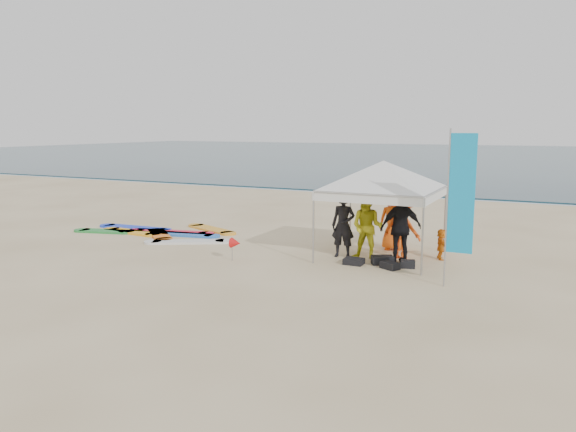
{
  "coord_description": "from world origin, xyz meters",
  "views": [
    {
      "loc": [
        6.42,
        -10.87,
        3.6
      ],
      "look_at": [
        -0.13,
        2.6,
        1.2
      ],
      "focal_mm": 35.0,
      "sensor_mm": 36.0,
      "label": 1
    }
  ],
  "objects_px": {
    "person_orange_a": "(402,228)",
    "marker_pennant": "(236,243)",
    "person_orange_b": "(394,220)",
    "canopy_tent": "(384,161)",
    "person_seated": "(441,244)",
    "surfboard_spread": "(162,233)",
    "person_black_a": "(343,225)",
    "person_yellow": "(367,227)",
    "person_black_b": "(401,228)",
    "feather_flag": "(460,196)"
  },
  "relations": [
    {
      "from": "person_yellow",
      "to": "marker_pennant",
      "type": "distance_m",
      "value": 3.58
    },
    {
      "from": "person_orange_b",
      "to": "canopy_tent",
      "type": "xyz_separation_m",
      "value": [
        -0.04,
        -1.07,
        1.79
      ]
    },
    {
      "from": "canopy_tent",
      "to": "feather_flag",
      "type": "bearing_deg",
      "value": -42.44
    },
    {
      "from": "person_yellow",
      "to": "feather_flag",
      "type": "relative_size",
      "value": 0.51
    },
    {
      "from": "person_black_a",
      "to": "person_seated",
      "type": "xyz_separation_m",
      "value": [
        2.52,
        0.89,
        -0.47
      ]
    },
    {
      "from": "person_orange_b",
      "to": "person_black_b",
      "type": "bearing_deg",
      "value": 105.14
    },
    {
      "from": "person_seated",
      "to": "person_black_b",
      "type": "bearing_deg",
      "value": 113.51
    },
    {
      "from": "person_black_b",
      "to": "surfboard_spread",
      "type": "relative_size",
      "value": 0.34
    },
    {
      "from": "person_orange_a",
      "to": "surfboard_spread",
      "type": "distance_m",
      "value": 8.26
    },
    {
      "from": "person_black_a",
      "to": "surfboard_spread",
      "type": "bearing_deg",
      "value": 169.93
    },
    {
      "from": "person_black_b",
      "to": "feather_flag",
      "type": "distance_m",
      "value": 2.68
    },
    {
      "from": "person_seated",
      "to": "feather_flag",
      "type": "xyz_separation_m",
      "value": [
        0.84,
        -2.65,
        1.67
      ]
    },
    {
      "from": "person_yellow",
      "to": "person_black_b",
      "type": "height_order",
      "value": "person_black_b"
    },
    {
      "from": "person_black_b",
      "to": "surfboard_spread",
      "type": "distance_m",
      "value": 8.42
    },
    {
      "from": "canopy_tent",
      "to": "marker_pennant",
      "type": "height_order",
      "value": "canopy_tent"
    },
    {
      "from": "person_black_a",
      "to": "person_orange_a",
      "type": "height_order",
      "value": "person_black_a"
    },
    {
      "from": "marker_pennant",
      "to": "person_black_b",
      "type": "bearing_deg",
      "value": 22.6
    },
    {
      "from": "person_yellow",
      "to": "person_orange_b",
      "type": "height_order",
      "value": "person_yellow"
    },
    {
      "from": "canopy_tent",
      "to": "marker_pennant",
      "type": "distance_m",
      "value": 4.57
    },
    {
      "from": "marker_pennant",
      "to": "surfboard_spread",
      "type": "relative_size",
      "value": 0.11
    },
    {
      "from": "person_orange_b",
      "to": "canopy_tent",
      "type": "height_order",
      "value": "canopy_tent"
    },
    {
      "from": "person_orange_a",
      "to": "feather_flag",
      "type": "relative_size",
      "value": 0.47
    },
    {
      "from": "person_orange_a",
      "to": "surfboard_spread",
      "type": "xyz_separation_m",
      "value": [
        -8.22,
        -0.04,
        -0.8
      ]
    },
    {
      "from": "feather_flag",
      "to": "person_seated",
      "type": "bearing_deg",
      "value": 107.65
    },
    {
      "from": "person_black_a",
      "to": "person_seated",
      "type": "bearing_deg",
      "value": 13.83
    },
    {
      "from": "person_black_a",
      "to": "person_yellow",
      "type": "bearing_deg",
      "value": -8.32
    },
    {
      "from": "person_black_b",
      "to": "marker_pennant",
      "type": "xyz_separation_m",
      "value": [
        -4.05,
        -1.68,
        -0.47
      ]
    },
    {
      "from": "person_seated",
      "to": "surfboard_spread",
      "type": "relative_size",
      "value": 0.15
    },
    {
      "from": "canopy_tent",
      "to": "marker_pennant",
      "type": "bearing_deg",
      "value": -147.49
    },
    {
      "from": "canopy_tent",
      "to": "feather_flag",
      "type": "relative_size",
      "value": 1.14
    },
    {
      "from": "person_black_a",
      "to": "marker_pennant",
      "type": "xyz_separation_m",
      "value": [
        -2.42,
        -1.74,
        -0.4
      ]
    },
    {
      "from": "person_orange_b",
      "to": "surfboard_spread",
      "type": "relative_size",
      "value": 0.31
    },
    {
      "from": "person_orange_a",
      "to": "person_orange_b",
      "type": "height_order",
      "value": "person_orange_b"
    },
    {
      "from": "person_orange_a",
      "to": "marker_pennant",
      "type": "bearing_deg",
      "value": 40.63
    },
    {
      "from": "person_black_a",
      "to": "person_orange_b",
      "type": "bearing_deg",
      "value": 50.18
    },
    {
      "from": "person_black_a",
      "to": "surfboard_spread",
      "type": "xyz_separation_m",
      "value": [
        -6.72,
        0.51,
        -0.86
      ]
    },
    {
      "from": "feather_flag",
      "to": "marker_pennant",
      "type": "xyz_separation_m",
      "value": [
        -5.78,
        0.02,
        -1.6
      ]
    },
    {
      "from": "person_yellow",
      "to": "marker_pennant",
      "type": "bearing_deg",
      "value": -151.93
    },
    {
      "from": "person_orange_a",
      "to": "canopy_tent",
      "type": "xyz_separation_m",
      "value": [
        -0.52,
        -0.13,
        1.84
      ]
    },
    {
      "from": "person_black_a",
      "to": "person_orange_b",
      "type": "relative_size",
      "value": 1.02
    },
    {
      "from": "marker_pennant",
      "to": "surfboard_spread",
      "type": "bearing_deg",
      "value": 152.35
    },
    {
      "from": "person_orange_a",
      "to": "canopy_tent",
      "type": "height_order",
      "value": "canopy_tent"
    },
    {
      "from": "person_orange_a",
      "to": "feather_flag",
      "type": "xyz_separation_m",
      "value": [
        1.86,
        -2.31,
        1.26
      ]
    },
    {
      "from": "surfboard_spread",
      "to": "person_orange_b",
      "type": "bearing_deg",
      "value": 7.25
    },
    {
      "from": "person_orange_b",
      "to": "person_seated",
      "type": "xyz_separation_m",
      "value": [
        1.5,
        -0.61,
        -0.45
      ]
    },
    {
      "from": "person_yellow",
      "to": "canopy_tent",
      "type": "bearing_deg",
      "value": 58.49
    },
    {
      "from": "surfboard_spread",
      "to": "feather_flag",
      "type": "bearing_deg",
      "value": -12.69
    },
    {
      "from": "person_yellow",
      "to": "canopy_tent",
      "type": "relative_size",
      "value": 0.45
    },
    {
      "from": "person_black_a",
      "to": "canopy_tent",
      "type": "xyz_separation_m",
      "value": [
        0.98,
        0.42,
        1.78
      ]
    },
    {
      "from": "person_yellow",
      "to": "marker_pennant",
      "type": "xyz_separation_m",
      "value": [
        -3.12,
        -1.71,
        -0.41
      ]
    }
  ]
}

